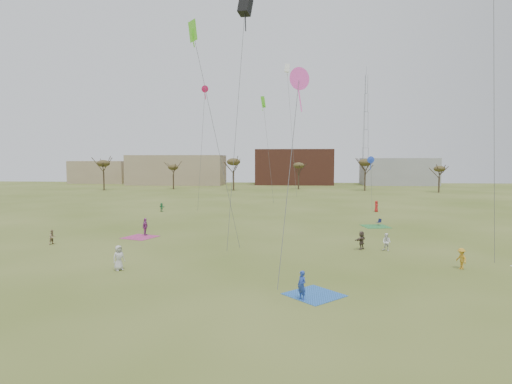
# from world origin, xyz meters

# --- Properties ---
(ground) EXTENTS (260.00, 260.00, 0.00)m
(ground) POSITION_xyz_m (0.00, 0.00, 0.00)
(ground) COLOR #415319
(ground) RESTS_ON ground
(flyer_near_left) EXTENTS (1.08, 1.13, 1.94)m
(flyer_near_left) POSITION_xyz_m (-10.02, 3.63, 0.97)
(flyer_near_left) COLOR silver
(flyer_near_left) RESTS_ON ground
(flyer_near_right) EXTENTS (0.75, 0.79, 1.81)m
(flyer_near_right) POSITION_xyz_m (3.89, -2.31, 0.90)
(flyer_near_right) COLOR #233EA1
(flyer_near_right) RESTS_ON ground
(spectator_fore_b) EXTENTS (0.80, 0.89, 1.48)m
(spectator_fore_b) POSITION_xyz_m (-20.70, 12.87, 0.74)
(spectator_fore_b) COLOR #9A8062
(spectator_fore_b) RESTS_ON ground
(spectator_fore_c) EXTENTS (1.46, 1.58, 1.77)m
(spectator_fore_c) POSITION_xyz_m (10.02, 12.78, 0.88)
(spectator_fore_c) COLOR brown
(spectator_fore_c) RESTS_ON ground
(flyer_mid_b) EXTENTS (0.88, 1.19, 1.65)m
(flyer_mid_b) POSITION_xyz_m (16.58, 6.03, 0.83)
(flyer_mid_b) COLOR gold
(flyer_mid_b) RESTS_ON ground
(spectator_mid_d) EXTENTS (0.60, 1.20, 1.97)m
(spectator_mid_d) POSITION_xyz_m (-13.04, 18.47, 0.99)
(spectator_mid_d) COLOR #99408B
(spectator_mid_d) RESTS_ON ground
(spectator_mid_e) EXTENTS (1.03, 0.98, 1.68)m
(spectator_mid_e) POSITION_xyz_m (12.26, 12.23, 0.84)
(spectator_mid_e) COLOR white
(spectator_mid_e) RESTS_ON ground
(flyer_far_a) EXTENTS (1.33, 1.13, 1.44)m
(flyer_far_a) POSITION_xyz_m (-17.74, 40.15, 0.72)
(flyer_far_a) COLOR #2B8248
(flyer_far_a) RESTS_ON ground
(flyer_far_b) EXTENTS (0.90, 1.06, 1.84)m
(flyer_far_b) POSITION_xyz_m (17.46, 42.54, 0.92)
(flyer_far_b) COLOR red
(flyer_far_b) RESTS_ON ground
(blanket_blue) EXTENTS (4.26, 4.26, 0.03)m
(blanket_blue) POSITION_xyz_m (4.71, -1.30, 0.00)
(blanket_blue) COLOR #2960B1
(blanket_blue) RESTS_ON ground
(blanket_plum) EXTENTS (4.09, 4.09, 0.03)m
(blanket_plum) POSITION_xyz_m (-13.24, 17.33, 0.00)
(blanket_plum) COLOR #AD3571
(blanket_plum) RESTS_ON ground
(blanket_olive) EXTENTS (3.66, 3.66, 0.03)m
(blanket_olive) POSITION_xyz_m (14.20, 26.93, 0.00)
(blanket_olive) COLOR #2D7D3A
(blanket_olive) RESTS_ON ground
(camp_chair_right) EXTENTS (0.74, 0.73, 0.87)m
(camp_chair_right) POSITION_xyz_m (14.82, 27.94, 0.26)
(camp_chair_right) COLOR #151A3C
(camp_chair_right) RESTS_ON ground
(kites_aloft) EXTENTS (69.93, 75.14, 27.25)m
(kites_aloft) POSITION_xyz_m (1.33, 28.03, 21.18)
(kites_aloft) COLOR red
(kites_aloft) RESTS_ON ground
(tree_line) EXTENTS (117.44, 49.32, 8.91)m
(tree_line) POSITION_xyz_m (-2.85, 79.12, 7.09)
(tree_line) COLOR #3A2B1E
(tree_line) RESTS_ON ground
(building_tan) EXTENTS (32.00, 14.00, 10.00)m
(building_tan) POSITION_xyz_m (-35.00, 115.00, 5.00)
(building_tan) COLOR #937F60
(building_tan) RESTS_ON ground
(building_brick) EXTENTS (26.00, 16.00, 12.00)m
(building_brick) POSITION_xyz_m (5.00, 120.00, 6.00)
(building_brick) COLOR brown
(building_brick) RESTS_ON ground
(building_grey) EXTENTS (24.00, 12.00, 9.00)m
(building_grey) POSITION_xyz_m (40.00, 118.00, 4.50)
(building_grey) COLOR gray
(building_grey) RESTS_ON ground
(building_tan_west) EXTENTS (20.00, 12.00, 8.00)m
(building_tan_west) POSITION_xyz_m (-65.00, 122.00, 4.00)
(building_tan_west) COLOR #937F60
(building_tan_west) RESTS_ON ground
(radio_tower) EXTENTS (1.51, 1.72, 41.00)m
(radio_tower) POSITION_xyz_m (30.00, 125.00, 19.21)
(radio_tower) COLOR #9EA3A8
(radio_tower) RESTS_ON ground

